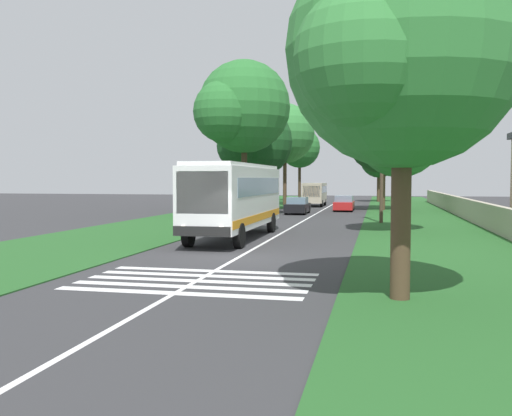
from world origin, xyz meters
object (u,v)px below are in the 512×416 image
trailing_car_0 (298,206)px  trailing_minibus_0 (315,192)px  roadside_tree_left_2 (284,135)px  roadside_tree_right_0 (382,139)px  coach_bus (236,196)px  roadside_tree_right_2 (397,138)px  roadside_tree_left_3 (299,149)px  roadside_tree_right_3 (398,58)px  trailing_car_1 (344,204)px  roadside_tree_right_1 (378,160)px  utility_pole (382,157)px  roadside_tree_left_1 (254,144)px  roadside_tree_left_0 (242,110)px

trailing_car_0 → trailing_minibus_0: bearing=0.2°
roadside_tree_left_2 → roadside_tree_right_0: roadside_tree_left_2 is taller
coach_bus → roadside_tree_left_2: bearing=5.5°
roadside_tree_right_0 → roadside_tree_right_2: 22.43m
roadside_tree_left_3 → roadside_tree_right_3: bearing=-169.7°
trailing_car_1 → roadside_tree_right_1: bearing=-8.1°
coach_bus → trailing_minibus_0: coach_bus is taller
trailing_car_0 → roadside_tree_right_2: 17.64m
trailing_car_0 → trailing_minibus_0: size_ratio=0.72×
roadside_tree_left_3 → utility_pole: size_ratio=1.15×
roadside_tree_left_2 → roadside_tree_left_3: 12.13m
trailing_minibus_0 → roadside_tree_left_2: size_ratio=0.53×
roadside_tree_left_1 → roadside_tree_right_0: 12.15m
trailing_car_0 → utility_pole: size_ratio=0.50×
coach_bus → trailing_car_0: bearing=-0.7°
coach_bus → roadside_tree_right_1: size_ratio=1.40×
roadside_tree_left_3 → roadside_tree_right_3: 60.69m
trailing_car_0 → roadside_tree_right_2: bearing=-152.9°
trailing_car_0 → roadside_tree_left_3: size_ratio=0.44×
coach_bus → trailing_car_0: 20.30m
trailing_minibus_0 → roadside_tree_right_0: size_ratio=0.58×
coach_bus → roadside_tree_left_1: (24.94, 4.61, 4.21)m
roadside_tree_right_1 → utility_pole: bearing=-179.6°
roadside_tree_left_0 → roadside_tree_left_2: roadside_tree_left_0 is taller
trailing_car_0 → roadside_tree_right_3: 34.34m
roadside_tree_left_3 → roadside_tree_right_1: (0.22, -10.38, -1.59)m
roadside_tree_left_0 → roadside_tree_right_3: size_ratio=1.39×
roadside_tree_left_0 → roadside_tree_right_2: (-11.30, -11.72, -3.22)m
roadside_tree_left_2 → utility_pole: roadside_tree_left_2 is taller
roadside_tree_left_1 → roadside_tree_left_3: bearing=-3.1°
roadside_tree_left_1 → roadside_tree_right_2: (-19.85, -12.61, -1.05)m
roadside_tree_right_0 → utility_pole: 16.34m
roadside_tree_right_0 → trailing_minibus_0: bearing=48.5°
trailing_car_1 → roadside_tree_left_1: 10.23m
trailing_minibus_0 → roadside_tree_right_2: (-28.61, -7.79, 3.76)m
trailing_car_1 → roadside_tree_right_1: roadside_tree_right_1 is taller
roadside_tree_right_0 → utility_pole: bearing=179.8°
trailing_car_1 → roadside_tree_left_0: roadside_tree_left_0 is taller
roadside_tree_right_2 → roadside_tree_right_3: 18.03m
trailing_car_0 → trailing_car_1: 6.25m
trailing_car_0 → utility_pole: bearing=-142.2°
roadside_tree_left_1 → roadside_tree_right_0: size_ratio=0.96×
roadside_tree_left_1 → trailing_minibus_0: bearing=-28.8°
roadside_tree_right_3 → roadside_tree_left_1: bearing=17.6°
trailing_car_0 → roadside_tree_right_3: size_ratio=0.48×
roadside_tree_left_0 → roadside_tree_left_1: bearing=6.0°
roadside_tree_right_3 → roadside_tree_right_0: bearing=0.2°
coach_bus → roadside_tree_right_2: 10.00m
roadside_tree_left_0 → roadside_tree_left_2: size_ratio=1.09×
roadside_tree_left_3 → roadside_tree_right_0: roadside_tree_right_0 is taller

